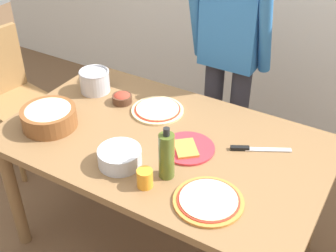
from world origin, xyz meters
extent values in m
plane|color=brown|center=(0.00, 0.00, 0.00)|extent=(8.00, 8.00, 0.00)
cube|color=brown|center=(0.00, 0.00, 0.74)|extent=(1.60, 0.96, 0.04)
cylinder|color=brown|center=(-0.72, -0.40, 0.36)|extent=(0.07, 0.07, 0.72)
cylinder|color=brown|center=(-0.72, 0.40, 0.36)|extent=(0.07, 0.07, 0.72)
cylinder|color=brown|center=(0.72, 0.40, 0.36)|extent=(0.07, 0.07, 0.72)
cylinder|color=#2D2D38|center=(-0.08, 0.76, 0.42)|extent=(0.12, 0.12, 0.85)
cylinder|color=#2D2D38|center=(0.10, 0.76, 0.42)|extent=(0.12, 0.12, 0.85)
cube|color=#2D6BAD|center=(0.01, 0.76, 1.12)|extent=(0.34, 0.20, 0.55)
cylinder|color=#2D6BAD|center=(-0.20, 0.71, 1.12)|extent=(0.07, 0.21, 0.55)
cylinder|color=#2D6BAD|center=(0.22, 0.71, 1.12)|extent=(0.07, 0.21, 0.55)
cube|color=olive|center=(-1.25, 0.17, 0.47)|extent=(0.46, 0.46, 0.05)
cylinder|color=olive|center=(-1.11, -0.02, 0.23)|extent=(0.04, 0.04, 0.45)
cylinder|color=olive|center=(-1.05, 0.31, 0.23)|extent=(0.04, 0.04, 0.45)
cylinder|color=olive|center=(-1.39, 0.37, 0.23)|extent=(0.04, 0.04, 0.45)
cylinder|color=beige|center=(-0.16, 0.20, 0.77)|extent=(0.28, 0.28, 0.01)
cylinder|color=#B22D1E|center=(-0.16, 0.20, 0.77)|extent=(0.25, 0.25, 0.00)
cylinder|color=beige|center=(-0.16, 0.20, 0.78)|extent=(0.23, 0.23, 0.00)
cylinder|color=#C67A33|center=(0.39, -0.28, 0.77)|extent=(0.30, 0.30, 0.01)
cylinder|color=#B22D1E|center=(0.39, -0.28, 0.77)|extent=(0.26, 0.26, 0.00)
cylinder|color=beige|center=(0.39, -0.28, 0.78)|extent=(0.24, 0.24, 0.00)
cylinder|color=red|center=(0.14, -0.01, 0.77)|extent=(0.26, 0.26, 0.01)
cube|color=#CC8438|center=(0.14, -0.03, 0.78)|extent=(0.17, 0.17, 0.01)
cylinder|color=brown|center=(-0.56, -0.19, 0.81)|extent=(0.28, 0.28, 0.10)
ellipsoid|color=beige|center=(-0.56, -0.19, 0.85)|extent=(0.25, 0.25, 0.05)
cylinder|color=#B7B7BC|center=(-0.07, -0.26, 0.80)|extent=(0.20, 0.20, 0.08)
cylinder|color=#4C2D1E|center=(-0.37, 0.18, 0.78)|extent=(0.11, 0.11, 0.04)
ellipsoid|color=#9E3323|center=(-0.37, 0.18, 0.80)|extent=(0.10, 0.10, 0.05)
cylinder|color=#47561E|center=(0.15, -0.22, 0.87)|extent=(0.07, 0.07, 0.22)
cylinder|color=black|center=(0.15, -0.22, 1.00)|extent=(0.03, 0.03, 0.04)
cylinder|color=#B7B7BC|center=(-0.58, 0.21, 0.82)|extent=(0.17, 0.17, 0.12)
torus|color=#A5A5AD|center=(-0.58, 0.21, 0.88)|extent=(0.17, 0.17, 0.01)
cylinder|color=orange|center=(0.11, -0.33, 0.80)|extent=(0.07, 0.07, 0.08)
cube|color=silver|center=(0.48, 0.18, 0.76)|extent=(0.21, 0.13, 0.01)
cube|color=black|center=(0.36, 0.12, 0.77)|extent=(0.09, 0.06, 0.02)
camera|label=1|loc=(0.91, -1.49, 2.05)|focal=47.08mm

